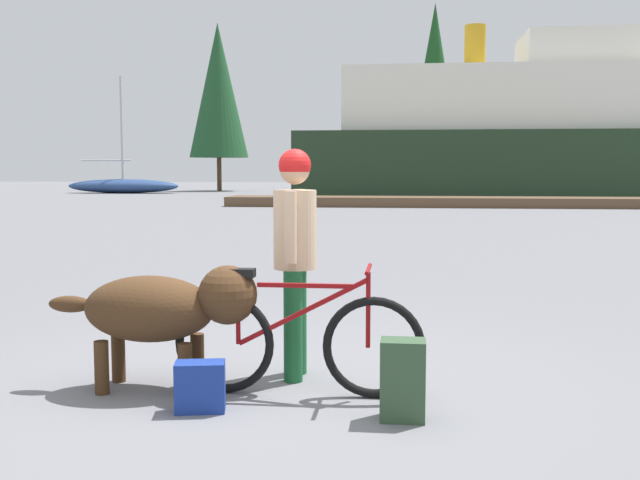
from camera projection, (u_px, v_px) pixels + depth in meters
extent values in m
plane|color=slate|center=(264.00, 387.00, 5.35)|extent=(160.00, 160.00, 0.00)
torus|color=black|center=(374.00, 348.00, 5.07)|extent=(0.71, 0.06, 0.71)
torus|color=black|center=(224.00, 343.00, 5.19)|extent=(0.71, 0.06, 0.71)
cube|color=maroon|center=(305.00, 286.00, 5.08)|extent=(0.67, 0.03, 0.03)
cube|color=maroon|center=(302.00, 312.00, 5.10)|extent=(0.90, 0.03, 0.49)
cylinder|color=maroon|center=(238.00, 314.00, 5.15)|extent=(0.03, 0.03, 0.42)
cylinder|color=maroon|center=(368.00, 310.00, 5.04)|extent=(0.03, 0.03, 0.52)
cube|color=black|center=(238.00, 273.00, 5.13)|extent=(0.24, 0.10, 0.06)
cylinder|color=maroon|center=(368.00, 269.00, 5.02)|extent=(0.03, 0.44, 0.03)
cube|color=slate|center=(221.00, 301.00, 5.16)|extent=(0.36, 0.14, 0.02)
cylinder|color=#19592D|center=(297.00, 320.00, 5.68)|extent=(0.14, 0.14, 0.83)
cylinder|color=#19592D|center=(293.00, 326.00, 5.46)|extent=(0.14, 0.14, 0.83)
cylinder|color=#D8B28C|center=(295.00, 230.00, 5.50)|extent=(0.32, 0.32, 0.59)
cylinder|color=#D8B28C|center=(299.00, 223.00, 5.72)|extent=(0.09, 0.09, 0.52)
cylinder|color=#D8B28C|center=(290.00, 227.00, 5.28)|extent=(0.09, 0.09, 0.52)
sphere|color=tan|center=(295.00, 169.00, 5.46)|extent=(0.22, 0.22, 0.22)
sphere|color=red|center=(295.00, 165.00, 5.46)|extent=(0.24, 0.24, 0.24)
ellipsoid|color=#472D19|center=(149.00, 309.00, 5.25)|extent=(0.94, 0.55, 0.47)
sphere|color=#472D19|center=(228.00, 295.00, 5.17)|extent=(0.41, 0.41, 0.41)
ellipsoid|color=#472D19|center=(70.00, 304.00, 5.32)|extent=(0.32, 0.12, 0.12)
cylinder|color=#472D19|center=(197.00, 359.00, 5.40)|extent=(0.10, 0.10, 0.38)
cylinder|color=#472D19|center=(185.00, 370.00, 5.10)|extent=(0.10, 0.10, 0.38)
cylinder|color=#472D19|center=(118.00, 357.00, 5.47)|extent=(0.10, 0.10, 0.38)
cylinder|color=#472D19|center=(102.00, 368.00, 5.17)|extent=(0.10, 0.10, 0.38)
cube|color=#334C33|center=(403.00, 380.00, 4.63)|extent=(0.28, 0.20, 0.51)
cube|color=navy|center=(200.00, 387.00, 4.81)|extent=(0.35, 0.24, 0.32)
cube|color=brown|center=(434.00, 202.00, 30.71)|extent=(17.25, 2.31, 0.40)
cube|color=#1E331E|center=(528.00, 166.00, 39.00)|extent=(23.90, 8.51, 3.42)
cube|color=silver|center=(530.00, 102.00, 38.68)|extent=(19.12, 7.15, 3.20)
cube|color=silver|center=(579.00, 53.00, 38.16)|extent=(5.74, 5.10, 1.80)
cylinder|color=#BF8C19|center=(475.00, 49.00, 38.74)|extent=(1.10, 1.10, 2.40)
ellipsoid|color=navy|center=(123.00, 186.00, 47.61)|extent=(7.31, 2.05, 0.90)
cylinder|color=#B2B2B7|center=(122.00, 128.00, 47.25)|extent=(0.14, 0.14, 6.52)
cylinder|color=#B2B2B7|center=(106.00, 160.00, 47.58)|extent=(3.29, 0.10, 0.10)
cylinder|color=#4C331E|center=(219.00, 174.00, 52.22)|extent=(0.32, 0.32, 2.36)
cone|color=#1E4C28|center=(218.00, 90.00, 51.66)|extent=(4.12, 4.12, 9.28)
cylinder|color=#4C331E|center=(433.00, 168.00, 50.15)|extent=(0.41, 0.41, 3.29)
cone|color=#19471E|center=(434.00, 73.00, 49.55)|extent=(3.12, 3.12, 9.25)
cylinder|color=#4C331E|center=(599.00, 177.00, 51.81)|extent=(0.34, 0.34, 2.01)
cone|color=#1E4C28|center=(601.00, 116.00, 51.40)|extent=(4.13, 4.13, 6.44)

